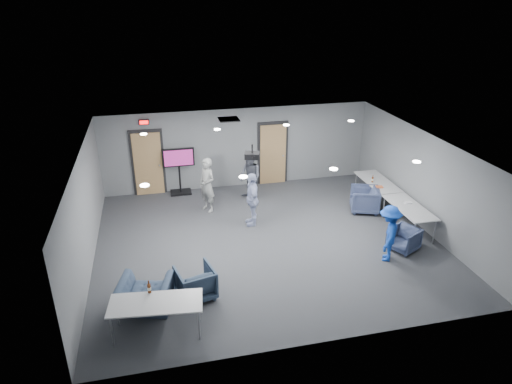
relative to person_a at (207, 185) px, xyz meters
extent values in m
plane|color=#33353A|center=(1.30, -2.27, -0.84)|extent=(9.00, 9.00, 0.00)
plane|color=silver|center=(1.30, -2.27, 1.86)|extent=(9.00, 9.00, 0.00)
cube|color=slate|center=(1.30, 1.73, 0.51)|extent=(9.00, 0.02, 2.70)
cube|color=slate|center=(1.30, -6.27, 0.51)|extent=(9.00, 0.02, 2.70)
cube|color=slate|center=(-3.20, -2.27, 0.51)|extent=(0.02, 8.00, 2.70)
cube|color=slate|center=(5.80, -2.27, 0.51)|extent=(0.02, 8.00, 2.70)
cube|color=black|center=(-1.70, 1.70, 0.24)|extent=(1.06, 0.06, 2.24)
cube|color=tan|center=(-1.70, 1.66, 0.21)|extent=(0.90, 0.05, 2.10)
cylinder|color=#9C9FA5|center=(-1.35, 1.61, 0.16)|extent=(0.04, 0.10, 0.04)
cube|color=black|center=(2.50, 1.70, 0.24)|extent=(1.06, 0.06, 2.24)
cube|color=tan|center=(2.50, 1.66, 0.21)|extent=(0.90, 0.05, 2.10)
cylinder|color=#9C9FA5|center=(2.85, 1.61, 0.16)|extent=(0.04, 0.10, 0.04)
cube|color=black|center=(-1.70, 1.67, 1.61)|extent=(0.32, 0.06, 0.16)
cube|color=#FF0C0C|center=(-1.70, 1.63, 1.61)|extent=(0.26, 0.02, 0.11)
cube|color=black|center=(0.80, 0.53, 1.85)|extent=(0.60, 0.60, 0.03)
cylinder|color=white|center=(-1.70, -4.07, 1.85)|extent=(0.18, 0.18, 0.02)
cylinder|color=white|center=(-1.70, -0.47, 1.85)|extent=(0.18, 0.18, 0.02)
cylinder|color=white|center=(0.30, -4.07, 1.85)|extent=(0.18, 0.18, 0.02)
cylinder|color=white|center=(0.30, -0.47, 1.85)|extent=(0.18, 0.18, 0.02)
cylinder|color=white|center=(2.30, -4.07, 1.85)|extent=(0.18, 0.18, 0.02)
cylinder|color=white|center=(2.30, -0.47, 1.85)|extent=(0.18, 0.18, 0.02)
cylinder|color=white|center=(4.30, -4.07, 1.85)|extent=(0.18, 0.18, 0.02)
cylinder|color=white|center=(4.30, -0.47, 1.85)|extent=(0.18, 0.18, 0.02)
imported|color=#999C99|center=(0.00, 0.00, 0.00)|extent=(0.66, 0.73, 1.68)
imported|color=#505561|center=(1.42, 0.45, -0.04)|extent=(0.87, 0.96, 1.60)
imported|color=#B0BBE2|center=(1.12, -1.19, -0.05)|extent=(0.43, 0.94, 1.58)
imported|color=blue|center=(4.00, -3.80, -0.10)|extent=(0.97, 1.09, 1.47)
imported|color=#3A4565|center=(4.65, -1.14, -0.46)|extent=(1.07, 1.06, 0.77)
imported|color=#3A4564|center=(4.65, -3.49, -0.53)|extent=(0.91, 0.91, 0.62)
imported|color=#334358|center=(-0.84, -4.27, -0.47)|extent=(0.94, 0.96, 0.73)
imported|color=#334158|center=(-1.91, -4.45, -0.49)|extent=(1.27, 1.18, 0.69)
cube|color=silver|center=(5.30, -0.65, -0.12)|extent=(0.79, 1.89, 0.03)
cylinder|color=#9C9FA5|center=(4.98, 0.22, -0.49)|extent=(0.04, 0.04, 0.70)
cylinder|color=#9C9FA5|center=(4.98, -1.52, -0.49)|extent=(0.04, 0.04, 0.70)
cylinder|color=#9C9FA5|center=(5.61, 0.22, -0.49)|extent=(0.04, 0.04, 0.70)
cylinder|color=#9C9FA5|center=(5.61, -1.52, -0.49)|extent=(0.04, 0.04, 0.70)
cube|color=silver|center=(5.30, -2.55, -0.12)|extent=(0.76, 1.83, 0.03)
cylinder|color=#9C9FA5|center=(5.00, -1.72, -0.49)|extent=(0.04, 0.04, 0.70)
cylinder|color=#9C9FA5|center=(5.00, -3.38, -0.49)|extent=(0.04, 0.04, 0.70)
cylinder|color=#9C9FA5|center=(5.60, -1.72, -0.49)|extent=(0.04, 0.04, 0.70)
cylinder|color=#9C9FA5|center=(5.60, -3.38, -0.49)|extent=(0.04, 0.04, 0.70)
cube|color=silver|center=(-1.69, -5.27, -0.12)|extent=(1.86, 0.95, 0.03)
cylinder|color=#9C9FA5|center=(-0.85, -5.07, -0.49)|extent=(0.04, 0.04, 0.70)
cylinder|color=#9C9FA5|center=(-2.47, -4.88, -0.49)|extent=(0.04, 0.04, 0.70)
cylinder|color=#9C9FA5|center=(-0.92, -5.65, -0.49)|extent=(0.04, 0.04, 0.70)
cylinder|color=#9C9FA5|center=(-2.54, -5.47, -0.49)|extent=(0.04, 0.04, 0.70)
cylinder|color=#58280F|center=(-1.80, -4.92, -0.01)|extent=(0.07, 0.07, 0.19)
cylinder|color=#58280F|center=(-1.80, -4.92, 0.13)|extent=(0.03, 0.03, 0.09)
cylinder|color=beige|center=(-1.80, -4.92, -0.01)|extent=(0.07, 0.07, 0.06)
cylinder|color=#58280F|center=(5.09, -0.69, -0.02)|extent=(0.06, 0.06, 0.17)
cylinder|color=#58280F|center=(5.09, -0.69, 0.10)|extent=(0.02, 0.02, 0.08)
cylinder|color=beige|center=(5.09, -0.69, -0.02)|extent=(0.06, 0.06, 0.06)
cube|color=#D96536|center=(5.11, -1.12, -0.09)|extent=(0.23, 0.17, 0.05)
cube|color=silver|center=(5.38, -2.34, -0.09)|extent=(0.22, 0.17, 0.04)
cube|color=black|center=(-0.72, 1.48, -0.81)|extent=(0.68, 0.49, 0.06)
cylinder|color=black|center=(-0.72, 1.48, -0.21)|extent=(0.06, 0.06, 1.17)
cube|color=black|center=(-0.72, 1.48, 0.43)|extent=(1.02, 0.07, 0.60)
cube|color=#7A1B5B|center=(-0.72, 1.43, 0.43)|extent=(0.92, 0.01, 0.53)
cylinder|color=black|center=(0.95, -2.01, 1.74)|extent=(0.04, 0.04, 0.22)
cube|color=black|center=(0.95, -2.01, 1.56)|extent=(0.45, 0.41, 0.15)
cylinder|color=black|center=(0.95, -2.18, 1.56)|extent=(0.08, 0.06, 0.08)
camera|label=1|loc=(-1.42, -12.67, 5.40)|focal=32.00mm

